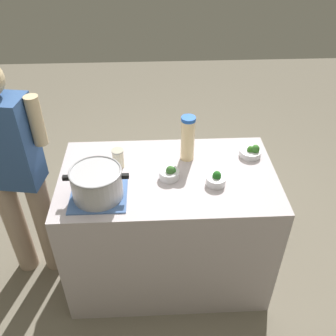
{
  "coord_description": "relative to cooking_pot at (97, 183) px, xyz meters",
  "views": [
    {
      "loc": [
        0.09,
        1.75,
        2.3
      ],
      "look_at": [
        0.0,
        0.0,
        0.95
      ],
      "focal_mm": 40.15,
      "sensor_mm": 36.0,
      "label": 1
    }
  ],
  "objects": [
    {
      "name": "dish_cloth",
      "position": [
        0.0,
        0.0,
        -0.09
      ],
      "size": [
        0.32,
        0.29,
        0.01
      ],
      "primitive_type": "cube",
      "color": "#4A6CA8",
      "rests_on": "counter_slab"
    },
    {
      "name": "lemonade_pitcher",
      "position": [
        -0.53,
        -0.34,
        0.05
      ],
      "size": [
        0.09,
        0.09,
        0.3
      ],
      "color": "#F9DA9C",
      "rests_on": "counter_slab"
    },
    {
      "name": "broccoli_bowl_back",
      "position": [
        -0.4,
        -0.14,
        -0.06
      ],
      "size": [
        0.12,
        0.12,
        0.09
      ],
      "color": "silver",
      "rests_on": "counter_slab"
    },
    {
      "name": "person_cook",
      "position": [
        0.54,
        -0.27,
        -0.12
      ],
      "size": [
        0.5,
        0.25,
        1.58
      ],
      "color": "tan",
      "rests_on": "ground_plane"
    },
    {
      "name": "cooking_pot",
      "position": [
        0.0,
        0.0,
        0.0
      ],
      "size": [
        0.35,
        0.29,
        0.17
      ],
      "color": "#B7B7BC",
      "rests_on": "dish_cloth"
    },
    {
      "name": "broccoli_bowl_front",
      "position": [
        -0.67,
        -0.07,
        -0.06
      ],
      "size": [
        0.11,
        0.11,
        0.09
      ],
      "color": "silver",
      "rests_on": "counter_slab"
    },
    {
      "name": "counter_slab",
      "position": [
        -0.4,
        -0.17,
        -0.54
      ],
      "size": [
        1.31,
        0.76,
        0.9
      ],
      "primitive_type": "cube",
      "color": "#C1B5BA",
      "rests_on": "ground_plane"
    },
    {
      "name": "ground_plane",
      "position": [
        -0.4,
        -0.17,
        -0.99
      ],
      "size": [
        8.0,
        8.0,
        0.0
      ],
      "primitive_type": "plane",
      "color": "slate"
    },
    {
      "name": "mason_jar",
      "position": [
        -0.1,
        -0.27,
        -0.04
      ],
      "size": [
        0.07,
        0.07,
        0.12
      ],
      "color": "beige",
      "rests_on": "counter_slab"
    },
    {
      "name": "broccoli_bowl_center",
      "position": [
        -0.93,
        -0.34,
        -0.07
      ],
      "size": [
        0.14,
        0.14,
        0.08
      ],
      "color": "silver",
      "rests_on": "counter_slab"
    }
  ]
}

